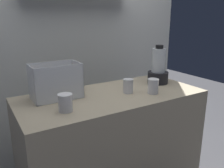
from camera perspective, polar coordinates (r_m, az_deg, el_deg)
counter at (r=1.95m, az=0.00°, el=-15.16°), size 1.40×0.64×0.90m
back_wall_unit at (r=2.36m, az=-9.89°, el=11.04°), size 2.60×0.24×2.50m
carrot_display_bin at (r=1.70m, az=-13.56°, el=-0.72°), size 0.34×0.21×0.25m
blender_pitcher at (r=2.07m, az=11.28°, el=3.63°), size 0.18×0.18×0.33m
juice_cup_orange_far_left at (r=1.46m, az=-11.37°, el=-4.70°), size 0.09×0.09×0.11m
juice_cup_carrot_left at (r=1.78m, az=3.99°, el=-0.69°), size 0.08×0.08×0.11m
juice_cup_orange_middle at (r=1.79m, az=10.05°, el=-0.67°), size 0.09×0.09×0.11m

